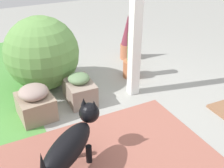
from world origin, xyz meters
TOP-DOWN VIEW (x-y plane):
  - ground_plane at (0.00, 0.00)m, footprint 12.00×12.00m
  - porch_pillar at (0.45, -0.26)m, footprint 0.12×0.12m
  - stone_planter_mid at (0.58, 0.44)m, footprint 0.49×0.34m
  - stone_planter_far at (0.49, 1.02)m, footprint 0.45×0.40m
  - round_shrub at (1.15, 0.73)m, footprint 0.98×0.98m
  - terracotta_pot_spiky at (1.46, -0.75)m, footprint 0.23×0.23m
  - terracotta_pot_tall at (0.86, -0.47)m, footprint 0.25×0.25m
  - dog at (-0.50, 0.93)m, footprint 0.65×0.73m

SIDE VIEW (x-z plane):
  - ground_plane at x=0.00m, z-range 0.00..0.00m
  - stone_planter_mid at x=0.58m, z-range -0.02..0.36m
  - stone_planter_far at x=0.49m, z-range -0.01..0.39m
  - terracotta_pot_tall at x=0.86m, z-range -0.10..0.57m
  - dog at x=-0.50m, z-range 0.05..0.62m
  - terracotta_pot_spiky at x=1.46m, z-range -0.02..0.73m
  - round_shrub at x=1.15m, z-range 0.00..0.98m
  - porch_pillar at x=0.45m, z-range 0.00..2.37m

